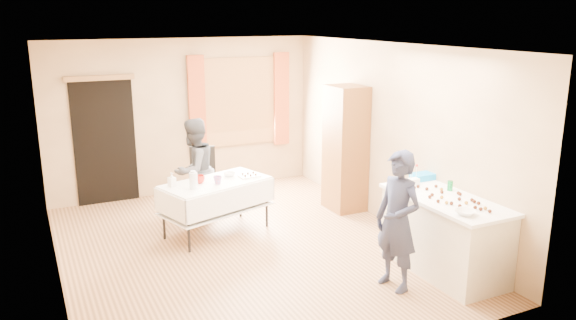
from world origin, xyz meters
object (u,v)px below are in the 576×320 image
chair (204,190)px  woman (194,170)px  cabinet (345,149)px  party_table (216,202)px  counter (444,234)px  girl (398,221)px

chair → woman: (-0.26, -0.44, 0.47)m
cabinet → party_table: size_ratio=1.18×
cabinet → party_table: bearing=-177.2°
counter → chair: (-1.89, 3.38, -0.16)m
cabinet → chair: bearing=154.0°
counter → party_table: counter is taller
party_table → chair: bearing=64.3°
chair → woman: bearing=-104.5°
chair → girl: 3.69m
girl → woman: girl is taller
counter → woman: size_ratio=1.06×
chair → counter: bearing=-44.4°
girl → cabinet: bearing=149.8°
woman → chair: bearing=-153.3°
cabinet → woman: (-2.25, 0.53, -0.21)m
girl → woman: bearing=-166.8°
chair → girl: girl is taller
girl → party_table: bearing=-163.5°
cabinet → chair: cabinet is taller
cabinet → party_table: cabinet is taller
party_table → woman: 0.72m
counter → cabinet: bearing=87.6°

